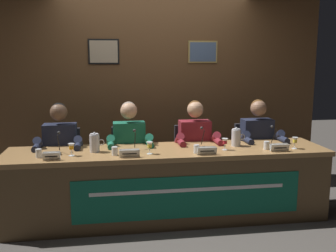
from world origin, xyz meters
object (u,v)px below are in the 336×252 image
object	(u,v)px
juice_glass_center_right	(225,142)
chair_far_right	(252,161)
nameplate_far_left	(51,156)
water_cup_center_right	(197,149)
juice_glass_far_left	(71,147)
microphone_far_right	(275,139)
chair_center_left	(129,166)
juice_glass_far_right	(295,141)
water_cup_far_left	(39,154)
panelist_far_right	(259,143)
chair_far_left	(63,169)
water_cup_far_right	(266,146)
panelist_center_right	(196,145)
microphone_center_right	(203,141)
nameplate_center_right	(207,151)
conference_table	(170,174)
water_cup_center_left	(115,151)
panelist_far_left	(60,150)
chair_center_right	(192,164)
nameplate_far_right	(279,147)
juice_glass_center_left	(150,146)
water_pitcher_right_side	(236,137)
nameplate_center_left	(129,153)
water_pitcher_left_side	(95,143)
microphone_far_left	(59,147)
microphone_center_left	(135,144)
panelist_center_left	(130,147)

from	to	relation	value
juice_glass_center_right	chair_far_right	size ratio (longest dim) A/B	0.14
nameplate_far_left	water_cup_center_right	distance (m)	1.41
juice_glass_far_left	microphone_far_right	bearing A→B (deg)	2.84
chair_center_left	juice_glass_far_right	size ratio (longest dim) A/B	7.17
water_cup_far_left	juice_glass_far_left	bearing A→B (deg)	4.20
water_cup_far_left	panelist_far_right	distance (m)	2.49
chair_far_left	water_cup_far_left	xyz separation A→B (m)	(-0.13, -0.71, 0.36)
panelist_far_right	water_cup_far_right	size ratio (longest dim) A/B	14.32
water_cup_far_right	juice_glass_center_right	bearing A→B (deg)	175.74
water_cup_far_right	chair_center_left	bearing A→B (deg)	153.46
panelist_center_right	microphone_center_right	size ratio (longest dim) A/B	5.63
nameplate_center_right	chair_far_right	bearing A→B (deg)	46.11
nameplate_center_right	juice_glass_center_right	bearing A→B (deg)	34.98
conference_table	juice_glass_center_right	bearing A→B (deg)	-0.59
water_cup_center_left	juice_glass_center_right	world-z (taller)	juice_glass_center_right
panelist_far_left	juice_glass_far_left	world-z (taller)	panelist_far_left
conference_table	chair_center_right	size ratio (longest dim) A/B	3.79
water_cup_center_right	juice_glass_far_left	bearing A→B (deg)	176.49
nameplate_far_right	panelist_center_right	bearing A→B (deg)	140.31
juice_glass_center_left	panelist_center_right	distance (m)	0.81
panelist_far_left	water_cup_far_left	bearing A→B (deg)	-104.58
chair_center_right	water_pitcher_right_side	world-z (taller)	water_pitcher_right_side
chair_center_left	juice_glass_center_left	xyz separation A→B (m)	(0.17, -0.72, 0.41)
conference_table	nameplate_center_left	bearing A→B (deg)	-159.17
water_cup_center_right	water_pitcher_left_side	world-z (taller)	water_pitcher_left_side
microphone_far_left	juice_glass_center_right	xyz separation A→B (m)	(1.70, -0.09, 0.01)
panelist_center_right	water_cup_far_right	xyz separation A→B (m)	(0.64, -0.51, 0.08)
panelist_center_right	nameplate_center_left	bearing A→B (deg)	-141.96
water_cup_center_right	chair_far_right	world-z (taller)	chair_far_right
water_cup_center_left	water_pitcher_right_side	world-z (taller)	water_pitcher_right_side
chair_far_left	water_cup_center_left	world-z (taller)	chair_far_left
microphone_center_left	juice_glass_far_right	distance (m)	1.69
nameplate_far_left	microphone_far_right	size ratio (longest dim) A/B	0.74
nameplate_far_left	panelist_far_right	distance (m)	2.39
panelist_far_left	microphone_far_right	world-z (taller)	panelist_far_left
nameplate_center_left	water_cup_center_right	world-z (taller)	water_cup_center_right
panelist_far_left	panelist_far_right	xyz separation A→B (m)	(2.30, 0.00, 0.00)
water_pitcher_right_side	chair_center_right	bearing A→B (deg)	126.56
panelist_center_right	juice_glass_far_right	size ratio (longest dim) A/B	9.81
chair_center_right	chair_far_left	bearing A→B (deg)	180.00
panelist_far_left	nameplate_far_left	world-z (taller)	panelist_far_left
chair_far_left	nameplate_center_left	xyz separation A→B (m)	(0.73, -0.83, 0.36)
panelist_far_left	nameplate_center_left	bearing A→B (deg)	-40.58
nameplate_far_left	juice_glass_center_left	size ratio (longest dim) A/B	1.30
chair_far_left	juice_glass_center_right	world-z (taller)	chair_far_left
nameplate_center_right	microphone_far_right	world-z (taller)	microphone_far_right
conference_table	panelist_far_left	world-z (taller)	panelist_far_left
panelist_center_left	microphone_far_right	xyz separation A→B (m)	(1.56, -0.38, 0.12)
juice_glass_center_left	water_cup_center_left	xyz separation A→B (m)	(-0.35, 0.00, -0.05)
water_cup_center_left	microphone_far_right	world-z (taller)	microphone_far_right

